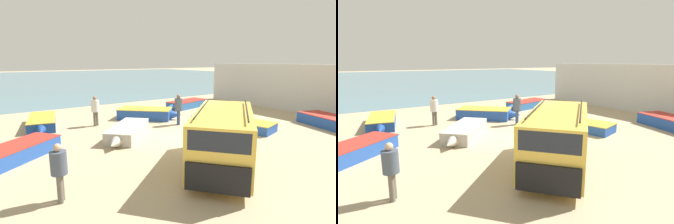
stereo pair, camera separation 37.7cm
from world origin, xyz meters
The scene contains 13 objects.
ground_plane centered at (0.00, 0.00, 0.00)m, with size 200.00×200.00×0.00m, color tan.
sea_water centered at (0.00, 52.00, 0.00)m, with size 120.00×80.00×0.01m, color slate.
harbor_wall centered at (11.05, 1.00, 1.77)m, with size 0.50×16.79×3.53m, color silver.
parked_van centered at (-1.26, -3.53, 1.14)m, with size 5.01×4.67×2.20m.
fishing_rowboat_0 centered at (0.55, 5.02, 0.34)m, with size 3.79×3.66×0.69m.
fishing_rowboat_1 centered at (3.48, 0.29, 0.26)m, with size 2.56×5.46×0.51m.
fishing_rowboat_2 centered at (-7.45, 1.46, 0.29)m, with size 4.51×3.75×0.59m.
fishing_rowboat_3 centered at (-5.61, 6.48, 0.29)m, with size 2.09×4.56×0.58m.
fishing_rowboat_5 centered at (-2.47, 1.75, 0.31)m, with size 3.49×3.63×0.62m.
fishing_rowboat_6 centered at (5.33, 6.89, 0.28)m, with size 4.60×2.33×0.57m.
fisherman_1 centered at (1.27, 2.52, 1.09)m, with size 0.48×0.48×1.83m.
fisherman_2 centered at (-2.93, 5.02, 1.05)m, with size 0.46×0.46×1.76m.
fisherman_3 centered at (-6.61, -2.73, 0.99)m, with size 0.43×0.43×1.65m.
Camera 1 is at (-7.91, -9.80, 3.79)m, focal length 28.00 mm.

